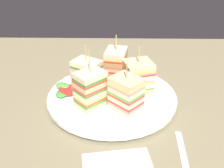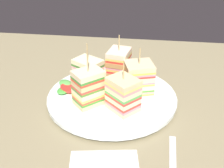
{
  "view_description": "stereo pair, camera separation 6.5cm",
  "coord_description": "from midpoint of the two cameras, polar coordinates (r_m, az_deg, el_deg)",
  "views": [
    {
      "loc": [
        1.01,
        -56.43,
        37.18
      ],
      "look_at": [
        0.0,
        0.0,
        4.75
      ],
      "focal_mm": 46.09,
      "sensor_mm": 36.0,
      "label": 1
    },
    {
      "loc": [
        7.49,
        -55.94,
        37.18
      ],
      "look_at": [
        0.0,
        0.0,
        4.75
      ],
      "focal_mm": 46.09,
      "sensor_mm": 36.0,
      "label": 2
    }
  ],
  "objects": [
    {
      "name": "sandwich_wedge_1",
      "position": [
        0.62,
        -7.27,
        -1.09
      ],
      "size": [
        7.63,
        7.54,
        13.0
      ],
      "rotation": [
        0.0,
        0.0,
        7.03
      ],
      "color": "#CFC284",
      "rests_on": "plate"
    },
    {
      "name": "salad_garnish",
      "position": [
        0.69,
        -11.94,
        -1.2
      ],
      "size": [
        6.3,
        7.67,
        1.37
      ],
      "color": "#57A84A",
      "rests_on": "plate"
    },
    {
      "name": "sandwich_wedge_0",
      "position": [
        0.67,
        -7.73,
        1.39
      ],
      "size": [
        7.61,
        7.07,
        11.81
      ],
      "rotation": [
        0.0,
        0.0,
        5.74
      ],
      "color": "#D6BD83",
      "rests_on": "plate"
    },
    {
      "name": "sandwich_wedge_2",
      "position": [
        0.6,
        -0.31,
        -2.02
      ],
      "size": [
        7.88,
        7.83,
        10.82
      ],
      "rotation": [
        0.0,
        0.0,
        8.67
      ],
      "color": "beige",
      "rests_on": "plate"
    },
    {
      "name": "plate",
      "position": [
        0.67,
        -2.78,
        -2.82
      ],
      "size": [
        29.84,
        29.84,
        1.75
      ],
      "color": "white",
      "rests_on": "ground_plane"
    },
    {
      "name": "sandwich_wedge_4",
      "position": [
        0.7,
        -1.9,
        3.34
      ],
      "size": [
        5.74,
        6.89,
        12.53
      ],
      "rotation": [
        0.0,
        0.0,
        10.82
      ],
      "color": "#CEBE7D",
      "rests_on": "plate"
    },
    {
      "name": "ground_plane",
      "position": [
        0.68,
        -2.74,
        -4.21
      ],
      "size": [
        122.35,
        82.6,
        1.8
      ],
      "primitive_type": "cube",
      "color": "#847857"
    },
    {
      "name": "sandwich_wedge_3",
      "position": [
        0.66,
        2.3,
        1.15
      ],
      "size": [
        7.5,
        7.14,
        11.53
      ],
      "rotation": [
        0.0,
        0.0,
        9.72
      ],
      "color": "beige",
      "rests_on": "plate"
    }
  ]
}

